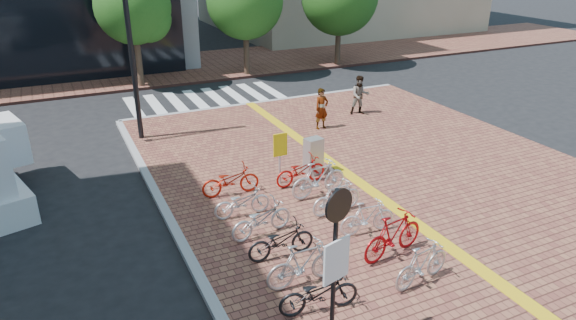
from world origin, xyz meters
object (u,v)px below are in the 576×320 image
bike_1 (303,264)px  traffic_light_pole (83,22)px  bike_5 (230,180)px  bike_10 (319,179)px  bike_11 (301,171)px  yellow_sign (280,149)px  bike_6 (422,264)px  bike_8 (367,217)px  bike_9 (337,197)px  bike_2 (281,241)px  pedestrian_b (360,95)px  utility_box (313,156)px  bike_4 (242,202)px  bike_7 (393,235)px  bike_0 (319,293)px  bike_3 (261,219)px  pedestrian_a (322,109)px  notice_sign (336,251)px

bike_1 → traffic_light_pole: 12.04m
bike_5 → bike_10: size_ratio=0.94×
bike_11 → yellow_sign: yellow_sign is taller
bike_5 → bike_6: bearing=-154.8°
bike_8 → bike_9: bike_9 is taller
bike_2 → bike_5: 3.67m
bike_2 → pedestrian_b: size_ratio=0.99×
utility_box → bike_4: bearing=-151.8°
bike_11 → pedestrian_b: (5.53, 5.24, 0.40)m
bike_11 → bike_10: bearing=-176.8°
bike_1 → bike_8: size_ratio=1.14×
bike_2 → bike_7: 2.70m
pedestrian_b → bike_0: bearing=-106.2°
bike_3 → bike_5: 2.54m
pedestrian_b → yellow_sign: size_ratio=1.01×
bike_10 → yellow_sign: bearing=24.6°
pedestrian_a → bike_5: bearing=-148.8°
pedestrian_a → bike_2: bearing=-130.7°
bike_1 → bike_8: bike_1 is taller
bike_8 → pedestrian_b: pedestrian_b is taller
traffic_light_pole → bike_4: bearing=-68.9°
bike_2 → bike_10: 3.42m
bike_3 → pedestrian_a: 8.52m
bike_4 → utility_box: 3.54m
bike_5 → notice_sign: 6.98m
bike_7 → bike_9: (-0.15, 2.43, -0.09)m
bike_3 → bike_8: (2.52, -1.11, 0.00)m
bike_10 → utility_box: (0.61, 1.50, 0.05)m
bike_0 → bike_8: bearing=-42.1°
bike_3 → bike_6: size_ratio=1.07×
bike_10 → traffic_light_pole: size_ratio=0.29×
bike_3 → bike_10: (2.41, 1.33, 0.10)m
bike_0 → bike_6: bearing=-84.9°
bike_8 → bike_0: bearing=134.7°
bike_9 → bike_10: size_ratio=0.86×
yellow_sign → bike_4: bearing=-142.0°
bike_1 → bike_9: bike_1 is taller
bike_2 → bike_3: bike_3 is taller
bike_4 → traffic_light_pole: bearing=22.2°
bike_3 → traffic_light_pole: 9.98m
bike_5 → notice_sign: notice_sign is taller
bike_4 → bike_7: bike_7 is taller
pedestrian_b → yellow_sign: pedestrian_b is taller
bike_0 → bike_5: bike_5 is taller
bike_11 → utility_box: (0.73, 0.54, 0.16)m
bike_0 → traffic_light_pole: (-2.88, 11.91, 4.04)m
bike_7 → pedestrian_a: bearing=-28.9°
bike_10 → traffic_light_pole: traffic_light_pole is taller
bike_0 → bike_7: 2.80m
pedestrian_b → yellow_sign: 7.87m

